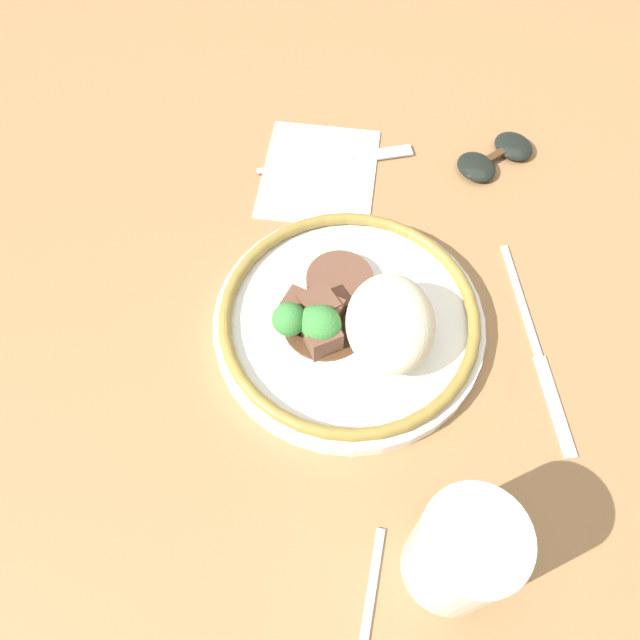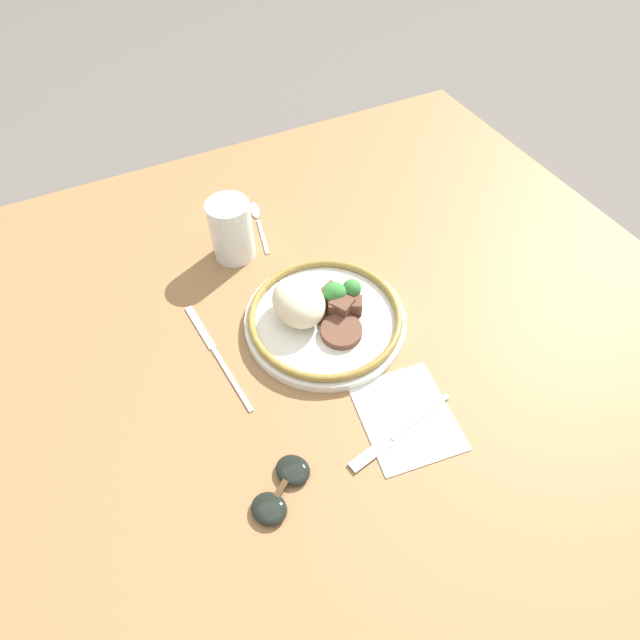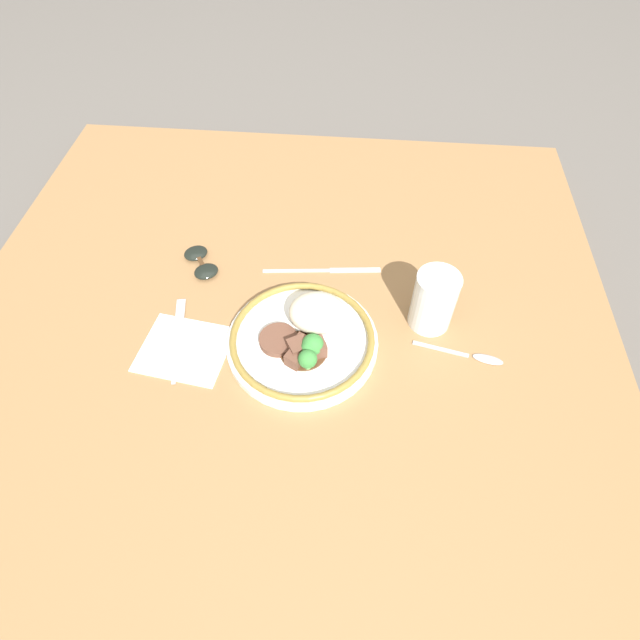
{
  "view_description": "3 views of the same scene",
  "coord_description": "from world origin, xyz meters",
  "views": [
    {
      "loc": [
        0.34,
        -0.04,
        0.57
      ],
      "look_at": [
        0.06,
        -0.04,
        0.09
      ],
      "focal_mm": 35.0,
      "sensor_mm": 36.0,
      "label": 1
    },
    {
      "loc": [
        -0.4,
        0.22,
        0.69
      ],
      "look_at": [
        0.02,
        0.01,
        0.09
      ],
      "focal_mm": 28.0,
      "sensor_mm": 36.0,
      "label": 2
    },
    {
      "loc": [
        0.11,
        -0.5,
        0.76
      ],
      "look_at": [
        0.07,
        0.01,
        0.09
      ],
      "focal_mm": 28.0,
      "sensor_mm": 36.0,
      "label": 3
    }
  ],
  "objects": [
    {
      "name": "ground_plane",
      "position": [
        0.0,
        0.0,
        0.0
      ],
      "size": [
        8.0,
        8.0,
        0.0
      ],
      "primitive_type": "plane",
      "color": "#5B5651"
    },
    {
      "name": "knife",
      "position": [
        0.07,
        0.17,
        0.05
      ],
      "size": [
        0.23,
        0.03,
        0.0
      ],
      "rotation": [
        0.0,
        0.0,
        0.1
      ],
      "color": "#ADADB2",
      "rests_on": "dining_table"
    },
    {
      "name": "fork",
      "position": [
        -0.18,
        -0.0,
        0.05
      ],
      "size": [
        0.04,
        0.18,
        0.0
      ],
      "rotation": [
        0.0,
        0.0,
        1.76
      ],
      "color": "#ADADB2",
      "rests_on": "napkin"
    },
    {
      "name": "juice_glass",
      "position": [
        0.26,
        0.06,
        0.1
      ],
      "size": [
        0.07,
        0.07,
        0.11
      ],
      "color": "#F4AD19",
      "rests_on": "dining_table"
    },
    {
      "name": "sunglasses",
      "position": [
        -0.18,
        0.16,
        0.05
      ],
      "size": [
        0.09,
        0.11,
        0.01
      ],
      "rotation": [
        0.0,
        0.0,
        0.6
      ],
      "color": "black",
      "rests_on": "dining_table"
    },
    {
      "name": "spoon",
      "position": [
        0.34,
        -0.01,
        0.05
      ],
      "size": [
        0.15,
        0.04,
        0.01
      ],
      "rotation": [
        0.0,
        0.0,
        -0.21
      ],
      "color": "#ADADB2",
      "rests_on": "dining_table"
    },
    {
      "name": "napkin",
      "position": [
        -0.16,
        -0.04,
        0.05
      ],
      "size": [
        0.16,
        0.15,
        0.0
      ],
      "color": "white",
      "rests_on": "dining_table"
    },
    {
      "name": "plate",
      "position": [
        0.04,
        -0.01,
        0.07
      ],
      "size": [
        0.26,
        0.26,
        0.08
      ],
      "color": "white",
      "rests_on": "dining_table"
    },
    {
      "name": "dining_table",
      "position": [
        0.0,
        0.0,
        0.02
      ],
      "size": [
        1.19,
        1.26,
        0.05
      ],
      "color": "olive",
      "rests_on": "ground"
    }
  ]
}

